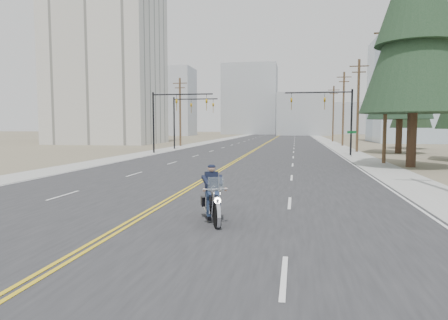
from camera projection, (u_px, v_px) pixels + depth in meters
name	position (u px, v px, depth m)	size (l,w,h in m)	color
ground_plane	(133.00, 222.00, 13.04)	(400.00, 400.00, 0.00)	#776D56
road	(270.00, 141.00, 81.69)	(20.00, 200.00, 0.01)	#303033
sidewalk_left	(215.00, 141.00, 83.71)	(3.00, 200.00, 0.01)	#A5A5A0
sidewalk_right	(327.00, 142.00, 79.67)	(3.00, 200.00, 0.01)	#A5A5A0
traffic_mast_left	(170.00, 110.00, 45.58)	(7.10, 0.26, 7.00)	black
traffic_mast_right	(332.00, 109.00, 42.42)	(7.10, 0.26, 7.00)	black
traffic_mast_far	(186.00, 113.00, 53.49)	(6.10, 0.26, 7.00)	black
street_sign	(352.00, 139.00, 40.41)	(0.90, 0.06, 2.62)	black
utility_pole_b	(386.00, 91.00, 32.89)	(2.20, 0.30, 11.50)	brown
utility_pole_c	(358.00, 104.00, 47.62)	(2.20, 0.30, 11.00)	brown
utility_pole_d	(343.00, 108.00, 62.31)	(2.20, 0.30, 11.50)	brown
utility_pole_e	(333.00, 113.00, 79.00)	(2.20, 0.30, 11.00)	brown
utility_pole_left	(180.00, 111.00, 61.84)	(2.20, 0.30, 10.50)	brown
apartment_block	(107.00, 59.00, 70.62)	(18.00, 14.00, 30.00)	silver
glass_building	(440.00, 89.00, 75.21)	(24.00, 16.00, 20.00)	#9EB5CC
haze_bldg_a	(172.00, 102.00, 131.04)	(14.00, 12.00, 22.00)	#B7BCC6
haze_bldg_b	(304.00, 114.00, 133.63)	(18.00, 14.00, 14.00)	#ADB2B7
haze_bldg_c	(420.00, 105.00, 113.12)	(16.00, 12.00, 18.00)	#B7BCC6
haze_bldg_d	(250.00, 100.00, 151.34)	(20.00, 15.00, 26.00)	#ADB2B7
haze_bldg_e	(347.00, 119.00, 155.24)	(14.00, 14.00, 12.00)	#B7BCC6
haze_bldg_f	(146.00, 113.00, 148.64)	(12.00, 12.00, 16.00)	#ADB2B7
motorcyclist	(213.00, 194.00, 12.95)	(1.02, 2.38, 1.86)	black
conifer_near	(417.00, 8.00, 29.42)	(7.76, 7.76, 20.53)	#382619
conifer_tall	(402.00, 54.00, 44.62)	(7.02, 7.02, 19.49)	#382619
conifer_far	(412.00, 88.00, 54.03)	(5.35, 5.35, 14.33)	#382619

